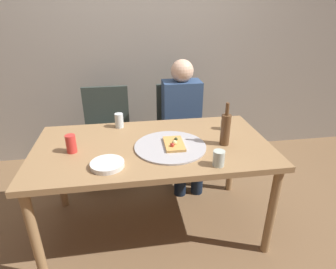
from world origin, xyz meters
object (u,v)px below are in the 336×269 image
at_px(wine_glass, 219,158).
at_px(plate_stack, 107,164).
at_px(pizza_slice_last, 174,144).
at_px(wine_bottle, 225,129).
at_px(dining_table, 153,154).
at_px(tumbler_far, 119,120).
at_px(tumbler_near, 225,124).
at_px(soda_can, 71,144).
at_px(chair_left, 107,128).
at_px(pizza_tray, 170,146).
at_px(guest_in_sweater, 183,118).
at_px(chair_right, 180,124).

height_order(wine_glass, plate_stack, wine_glass).
relative_size(pizza_slice_last, wine_bottle, 0.74).
height_order(dining_table, wine_glass, wine_glass).
bearing_deg(tumbler_far, wine_glass, -49.14).
bearing_deg(wine_bottle, tumbler_near, 70.62).
bearing_deg(soda_can, chair_left, 78.68).
bearing_deg(pizza_tray, wine_glass, -48.31).
height_order(pizza_slice_last, chair_left, chair_left).
bearing_deg(chair_left, guest_in_sweater, 168.20).
relative_size(tumbler_near, wine_glass, 0.85).
height_order(wine_bottle, chair_left, wine_bottle).
xyz_separation_m(wine_glass, chair_left, (-0.73, 1.18, -0.27)).
distance_m(pizza_slice_last, tumbler_near, 0.50).
distance_m(wine_glass, chair_right, 1.21).
height_order(pizza_tray, pizza_slice_last, pizza_slice_last).
bearing_deg(tumbler_far, plate_stack, -96.90).
relative_size(plate_stack, guest_in_sweater, 0.17).
height_order(plate_stack, chair_right, chair_right).
distance_m(tumbler_far, chair_right, 0.82).
distance_m(tumbler_near, soda_can, 1.14).
xyz_separation_m(pizza_slice_last, wine_bottle, (0.35, -0.01, 0.09)).
bearing_deg(guest_in_sweater, chair_right, -90.00).
bearing_deg(dining_table, pizza_slice_last, -23.72).
distance_m(dining_table, wine_bottle, 0.53).
bearing_deg(tumbler_near, chair_left, 145.05).
xyz_separation_m(soda_can, chair_right, (0.90, 0.87, -0.28)).
bearing_deg(dining_table, soda_can, -176.75).
bearing_deg(pizza_tray, pizza_slice_last, 4.30).
xyz_separation_m(tumbler_far, guest_in_sweater, (0.59, 0.34, -0.15)).
xyz_separation_m(wine_bottle, chair_right, (-0.13, 0.91, -0.33)).
relative_size(tumbler_far, wine_glass, 1.16).
bearing_deg(tumbler_near, plate_stack, -154.02).
relative_size(plate_stack, chair_left, 0.23).
relative_size(wine_bottle, chair_right, 0.34).
relative_size(wine_glass, guest_in_sweater, 0.08).
distance_m(pizza_slice_last, soda_can, 0.68).
distance_m(pizza_tray, tumbler_near, 0.53).
bearing_deg(dining_table, pizza_tray, -29.14).
relative_size(dining_table, wine_bottle, 5.41).
bearing_deg(chair_left, chair_right, -180.00).
bearing_deg(chair_right, pizza_tray, 74.66).
bearing_deg(pizza_tray, chair_right, 74.66).
distance_m(dining_table, chair_left, 0.92).
relative_size(plate_stack, chair_right, 0.23).
height_order(pizza_slice_last, tumbler_far, tumbler_far).
bearing_deg(chair_left, soda_can, 78.68).
distance_m(dining_table, pizza_tray, 0.15).
bearing_deg(plate_stack, tumbler_near, 25.98).
height_order(pizza_tray, plate_stack, plate_stack).
xyz_separation_m(dining_table, soda_can, (-0.54, -0.03, 0.14)).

